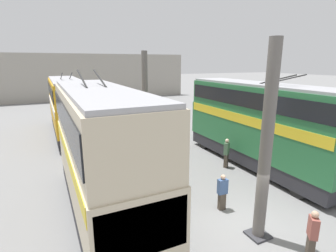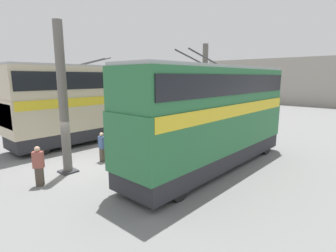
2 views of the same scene
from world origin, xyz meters
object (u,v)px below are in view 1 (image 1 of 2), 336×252
(person_aisle_midway, at_px, (222,191))
(person_by_left_row, at_px, (226,152))
(bus_right_near, at_px, (101,148))
(person_by_right_row, at_px, (134,166))
(person_aisle_foreground, at_px, (312,234))
(oil_drum, at_px, (105,144))
(bus_left_near, at_px, (258,120))
(bus_right_mid, at_px, (67,103))

(person_aisle_midway, bearing_deg, person_by_left_row, 144.10)
(bus_right_near, xyz_separation_m, person_by_right_row, (2.48, -2.08, -2.07))
(person_by_left_row, xyz_separation_m, person_aisle_foreground, (-7.38, 2.33, -0.05))
(person_aisle_midway, relative_size, oil_drum, 1.73)
(bus_left_near, bearing_deg, person_aisle_foreground, 148.74)
(bus_right_mid, xyz_separation_m, person_by_left_row, (-12.09, -7.83, -1.80))
(bus_right_mid, bearing_deg, bus_left_near, -142.48)
(oil_drum, bearing_deg, person_by_right_row, -177.82)
(person_by_left_row, height_order, person_aisle_foreground, person_by_left_row)
(person_by_left_row, bearing_deg, bus_right_near, -108.84)
(person_by_right_row, relative_size, oil_drum, 1.92)
(bus_right_mid, distance_m, person_by_left_row, 14.52)
(bus_right_mid, bearing_deg, bus_right_near, 180.00)
(bus_right_mid, height_order, person_aisle_midway, bus_right_mid)
(bus_right_mid, distance_m, oil_drum, 6.50)
(bus_left_near, relative_size, bus_right_mid, 1.01)
(person_by_left_row, bearing_deg, bus_left_near, 40.59)
(person_aisle_foreground, relative_size, oil_drum, 1.84)
(person_aisle_midway, height_order, person_aisle_foreground, person_aisle_foreground)
(bus_right_mid, xyz_separation_m, person_aisle_foreground, (-19.47, -5.50, -1.85))
(person_aisle_midway, height_order, person_by_right_row, person_by_right_row)
(bus_right_mid, distance_m, person_aisle_midway, 16.62)
(bus_left_near, relative_size, person_aisle_foreground, 6.43)
(bus_right_mid, relative_size, person_by_right_row, 6.12)
(person_aisle_midway, relative_size, person_by_right_row, 0.90)
(bus_left_near, relative_size, bus_right_near, 1.17)
(person_by_right_row, bearing_deg, bus_left_near, 147.36)
(person_by_right_row, distance_m, oil_drum, 5.98)
(person_by_right_row, bearing_deg, person_aisle_midway, 96.65)
(bus_left_near, height_order, person_aisle_foreground, bus_left_near)
(bus_right_mid, height_order, person_aisle_foreground, bus_right_mid)
(person_by_left_row, bearing_deg, oil_drum, -170.60)
(person_aisle_foreground, xyz_separation_m, oil_drum, (13.68, 3.65, -0.45))
(person_aisle_midway, bearing_deg, oil_drum, -160.13)
(bus_right_near, relative_size, person_by_left_row, 5.28)
(bus_left_near, xyz_separation_m, oil_drum, (6.80, 7.82, -2.42))
(bus_left_near, height_order, oil_drum, bus_left_near)
(person_by_left_row, xyz_separation_m, oil_drum, (6.30, 5.98, -0.49))
(bus_right_near, bearing_deg, person_aisle_midway, -108.69)
(person_aisle_midway, xyz_separation_m, person_aisle_foreground, (-3.65, -0.78, 0.06))
(person_aisle_midway, relative_size, person_aisle_foreground, 0.94)
(bus_left_near, xyz_separation_m, bus_right_near, (-1.63, 9.67, 0.14))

